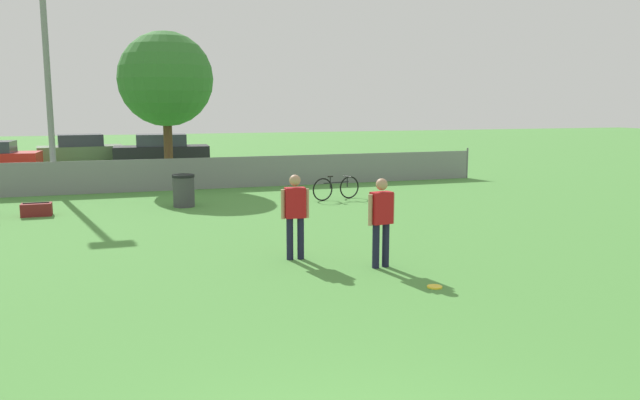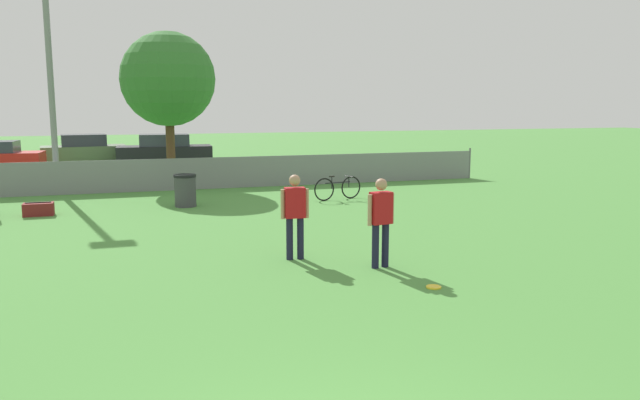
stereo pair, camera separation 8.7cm
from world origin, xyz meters
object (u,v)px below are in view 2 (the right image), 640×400
object	(u,v)px
light_pole	(49,53)
tree_near_pole	(168,79)
frisbee_disc	(434,287)
trash_bin	(185,190)
gear_bag_sideline	(39,209)
player_defender_red	(295,211)
parked_car_olive	(84,150)
bicycle_sideline	(338,188)
parked_car_dark	(165,150)
player_thrower_red	(381,217)

from	to	relation	value
light_pole	tree_near_pole	distance (m)	4.00
frisbee_disc	trash_bin	bearing A→B (deg)	107.31
gear_bag_sideline	trash_bin	bearing A→B (deg)	4.66
tree_near_pole	gear_bag_sideline	size ratio (longest dim) A/B	7.30
frisbee_disc	light_pole	bearing A→B (deg)	115.69
tree_near_pole	trash_bin	world-z (taller)	tree_near_pole
player_defender_red	parked_car_olive	xyz separation A→B (m)	(-4.72, 21.56, -0.24)
light_pole	player_defender_red	world-z (taller)	light_pole
light_pole	bicycle_sideline	bearing A→B (deg)	-29.32
frisbee_disc	parked_car_dark	world-z (taller)	parked_car_dark
light_pole	player_defender_red	distance (m)	13.21
player_thrower_red	trash_bin	bearing A→B (deg)	99.64
light_pole	bicycle_sideline	world-z (taller)	light_pole
bicycle_sideline	parked_car_dark	size ratio (longest dim) A/B	0.37
bicycle_sideline	trash_bin	xyz separation A→B (m)	(-4.64, 0.15, 0.10)
bicycle_sideline	parked_car_olive	size ratio (longest dim) A/B	0.41
frisbee_disc	player_defender_red	bearing A→B (deg)	122.90
player_thrower_red	frisbee_disc	xyz separation A→B (m)	(0.32, -1.44, -0.92)
light_pole	player_thrower_red	bearing A→B (deg)	-62.94
parked_car_olive	player_defender_red	bearing A→B (deg)	-83.17
player_defender_red	player_thrower_red	size ratio (longest dim) A/B	1.00
player_thrower_red	parked_car_olive	bearing A→B (deg)	96.38
player_thrower_red	bicycle_sideline	size ratio (longest dim) A/B	0.98
player_defender_red	frisbee_disc	world-z (taller)	player_defender_red
light_pole	frisbee_disc	size ratio (longest dim) A/B	30.90
frisbee_disc	parked_car_olive	size ratio (longest dim) A/B	0.06
bicycle_sideline	tree_near_pole	bearing A→B (deg)	117.40
player_defender_red	frisbee_disc	xyz separation A→B (m)	(1.62, -2.51, -0.92)
parked_car_olive	tree_near_pole	bearing A→B (deg)	-75.34
trash_bin	player_defender_red	bearing A→B (deg)	-79.17
trash_bin	gear_bag_sideline	bearing A→B (deg)	-175.34
light_pole	gear_bag_sideline	distance (m)	6.64
trash_bin	parked_car_dark	size ratio (longest dim) A/B	0.21
player_defender_red	trash_bin	distance (m)	7.13
trash_bin	parked_car_dark	distance (m)	12.83
player_defender_red	frisbee_disc	size ratio (longest dim) A/B	6.51
tree_near_pole	trash_bin	bearing A→B (deg)	-90.48
bicycle_sideline	parked_car_dark	world-z (taller)	parked_car_dark
tree_near_pole	bicycle_sideline	bearing A→B (deg)	-49.56
gear_bag_sideline	bicycle_sideline	bearing A→B (deg)	1.13
player_defender_red	player_thrower_red	distance (m)	1.69
tree_near_pole	light_pole	bearing A→B (deg)	-170.61
trash_bin	player_thrower_red	bearing A→B (deg)	-71.83
parked_car_olive	bicycle_sideline	bearing A→B (deg)	-66.92
player_thrower_red	parked_car_olive	distance (m)	23.41
player_defender_red	player_thrower_red	world-z (taller)	same
frisbee_disc	parked_car_olive	xyz separation A→B (m)	(-6.34, 24.07, 0.68)
light_pole	bicycle_sideline	xyz separation A→B (m)	(8.47, -4.75, -4.25)
tree_near_pole	frisbee_disc	xyz separation A→B (m)	(2.92, -14.74, -3.81)
light_pole	bicycle_sideline	distance (m)	10.60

